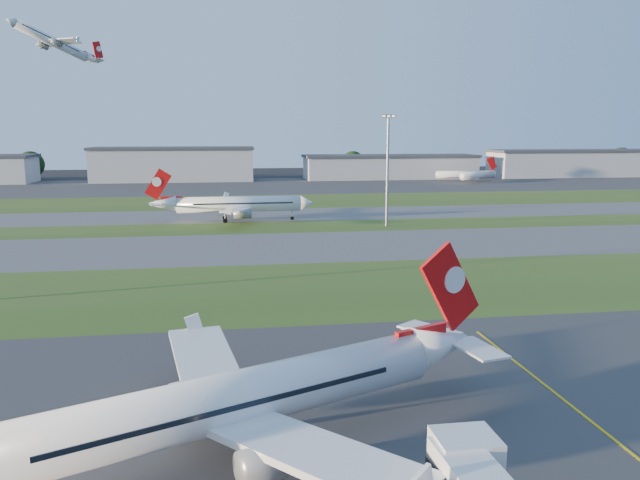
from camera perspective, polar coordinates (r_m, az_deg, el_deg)
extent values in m
cube|color=#314C19|center=(90.37, 5.86, -4.20)|extent=(300.00, 34.00, 0.01)
cube|color=#515154|center=(121.88, 2.00, -0.48)|extent=(300.00, 32.00, 0.01)
cube|color=#314C19|center=(146.18, 0.19, 1.26)|extent=(300.00, 18.00, 0.01)
cube|color=#515154|center=(167.74, -0.96, 2.37)|extent=(300.00, 26.00, 0.01)
cube|color=#314C19|center=(200.26, -2.23, 3.59)|extent=(300.00, 40.00, 0.01)
cube|color=#333335|center=(259.70, -3.72, 5.01)|extent=(400.00, 80.00, 0.01)
cube|color=white|center=(37.35, 13.11, -19.05)|extent=(3.40, 3.00, 3.00)
cylinder|color=white|center=(43.49, -7.47, -14.20)|extent=(29.17, 15.66, 3.82)
cube|color=#BE0C0C|center=(52.26, 11.81, -4.23)|extent=(6.12, 2.95, 7.62)
cube|color=white|center=(37.76, -0.51, -18.90)|extent=(12.82, 14.71, 1.55)
cube|color=white|center=(50.90, -10.32, -11.22)|extent=(7.02, 15.64, 1.55)
cylinder|color=gray|center=(39.33, -4.30, -19.52)|extent=(4.80, 3.82, 2.31)
cylinder|color=gray|center=(48.90, -10.95, -13.55)|extent=(4.80, 3.82, 2.31)
cylinder|color=white|center=(155.52, -7.41, 3.27)|extent=(30.46, 4.41, 3.85)
cube|color=#BE0C0C|center=(155.46, -14.58, 4.95)|extent=(6.58, 0.48, 7.67)
cube|color=white|center=(163.59, -7.88, 3.41)|extent=(8.35, 15.86, 1.57)
cube|color=white|center=(147.50, -7.66, 2.71)|extent=(7.85, 15.83, 1.57)
cylinder|color=gray|center=(161.56, -7.30, 2.94)|extent=(4.30, 2.41, 2.33)
cylinder|color=gray|center=(149.91, -7.11, 2.41)|extent=(4.30, 2.41, 2.33)
cylinder|color=white|center=(243.15, -23.31, 16.37)|extent=(21.96, 19.36, 3.30)
cube|color=#BE0C0C|center=(251.46, -19.85, 17.36)|extent=(4.48, 3.87, 6.56)
cube|color=white|center=(237.35, -22.35, 16.51)|extent=(12.84, 10.75, 1.34)
cube|color=white|center=(249.65, -23.84, 16.05)|extent=(9.27, 13.39, 1.34)
cylinder|color=gray|center=(238.32, -22.84, 16.22)|extent=(4.07, 3.88, 1.99)
cylinder|color=gray|center=(247.27, -23.91, 15.89)|extent=(4.07, 3.88, 1.99)
cylinder|color=white|center=(282.71, 14.25, 5.78)|extent=(22.55, 18.41, 3.20)
cube|color=#BE0C0C|center=(293.80, 15.56, 6.80)|extent=(4.28, 3.40, 6.16)
cylinder|color=white|center=(286.24, 13.03, 5.87)|extent=(26.11, 4.27, 3.20)
cube|color=#BE0C0C|center=(291.49, 15.42, 6.79)|extent=(5.18, 0.51, 6.16)
cylinder|color=gray|center=(145.95, 6.18, 6.12)|extent=(0.60, 0.60, 25.00)
cube|color=gray|center=(145.69, 6.27, 11.19)|extent=(3.20, 0.50, 0.80)
cube|color=#FFF2CC|center=(145.69, 6.27, 11.19)|extent=(2.80, 0.70, 0.35)
cube|color=#A9ACB2|center=(289.11, -13.24, 6.66)|extent=(70.00, 22.00, 14.00)
cube|color=#383A3F|center=(288.82, -13.30, 8.16)|extent=(71.40, 23.00, 1.20)
cube|color=#A9ACB2|center=(298.47, 6.41, 6.56)|extent=(80.00, 22.00, 10.00)
cube|color=#383A3F|center=(298.21, 6.43, 7.64)|extent=(81.60, 23.00, 1.20)
cube|color=#A9ACB2|center=(338.36, 23.10, 6.39)|extent=(95.00, 22.00, 12.00)
cube|color=#383A3F|center=(338.12, 23.18, 7.51)|extent=(96.90, 23.00, 1.20)
cylinder|color=black|center=(315.91, -24.87, 5.39)|extent=(1.00, 1.00, 4.40)
sphere|color=black|center=(315.64, -24.94, 6.28)|extent=(12.10, 12.10, 12.10)
cylinder|color=black|center=(299.50, -8.24, 5.92)|extent=(1.00, 1.00, 3.60)
sphere|color=black|center=(299.26, -8.26, 6.70)|extent=(9.90, 9.90, 9.90)
cylinder|color=black|center=(308.80, 3.02, 6.18)|extent=(1.00, 1.00, 4.20)
sphere|color=black|center=(308.53, 3.02, 7.06)|extent=(11.55, 11.55, 11.55)
cylinder|color=black|center=(330.32, 16.01, 6.02)|extent=(1.00, 1.00, 3.80)
sphere|color=black|center=(330.09, 16.05, 6.76)|extent=(10.45, 10.45, 10.45)
cylinder|color=black|center=(368.27, 25.76, 5.85)|extent=(1.00, 1.00, 4.60)
sphere|color=black|center=(368.03, 25.82, 6.65)|extent=(12.65, 12.65, 12.65)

